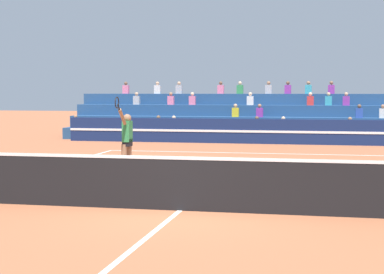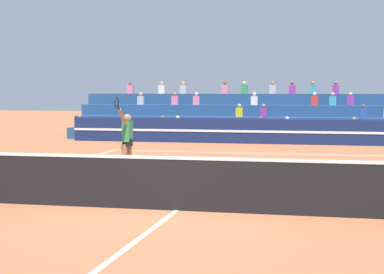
% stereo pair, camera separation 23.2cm
% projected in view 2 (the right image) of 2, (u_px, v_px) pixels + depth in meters
% --- Properties ---
extents(ground_plane, '(120.00, 120.00, 0.00)m').
position_uv_depth(ground_plane, '(177.00, 211.00, 12.47)').
color(ground_plane, '#AD603D').
extents(court_lines, '(11.10, 23.90, 0.01)m').
position_uv_depth(court_lines, '(177.00, 210.00, 12.47)').
color(court_lines, white).
rests_on(court_lines, ground).
extents(tennis_net, '(12.00, 0.10, 1.10)m').
position_uv_depth(tennis_net, '(177.00, 183.00, 12.43)').
color(tennis_net, '#2D6B38').
rests_on(tennis_net, ground).
extents(sponsor_banner_wall, '(18.00, 0.26, 1.10)m').
position_uv_depth(sponsor_banner_wall, '(266.00, 131.00, 28.34)').
color(sponsor_banner_wall, navy).
rests_on(sponsor_banner_wall, ground).
extents(bleacher_stand, '(19.60, 3.80, 2.83)m').
position_uv_depth(bleacher_stand, '(273.00, 122.00, 31.40)').
color(bleacher_stand, navy).
rests_on(bleacher_stand, ground).
extents(tennis_player, '(0.34, 1.39, 2.25)m').
position_uv_depth(tennis_player, '(127.00, 141.00, 17.30)').
color(tennis_player, '#9E7051').
rests_on(tennis_player, ground).
extents(tennis_ball, '(0.07, 0.07, 0.07)m').
position_uv_depth(tennis_ball, '(263.00, 162.00, 20.77)').
color(tennis_ball, '#C6DB33').
rests_on(tennis_ball, ground).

